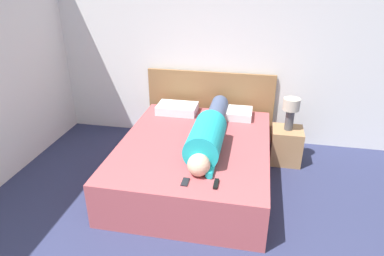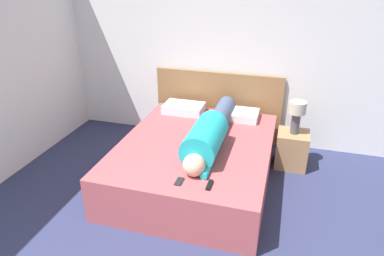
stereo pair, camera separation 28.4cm
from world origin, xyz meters
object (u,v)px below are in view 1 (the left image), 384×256
(nightstand, at_px, (286,145))
(pillow_near_headboard, at_px, (177,108))
(person_lying, at_px, (209,132))
(table_lamp, at_px, (291,109))
(bed, at_px, (195,161))
(cell_phone, at_px, (185,182))
(pillow_second, at_px, (233,113))
(tv_remote, at_px, (216,184))

(nightstand, distance_m, pillow_near_headboard, 1.52)
(person_lying, xyz_separation_m, pillow_near_headboard, (-0.57, 0.85, -0.10))
(table_lamp, distance_m, person_lying, 1.13)
(nightstand, height_order, table_lamp, table_lamp)
(bed, xyz_separation_m, table_lamp, (1.08, 0.64, 0.48))
(nightstand, distance_m, cell_phone, 1.79)
(table_lamp, relative_size, pillow_second, 0.81)
(pillow_second, bearing_deg, pillow_near_headboard, 180.00)
(tv_remote, bearing_deg, bed, 113.84)
(nightstand, bearing_deg, table_lamp, -104.04)
(bed, relative_size, pillow_second, 4.12)
(table_lamp, bearing_deg, bed, -149.37)
(person_lying, bearing_deg, pillow_second, 77.40)
(cell_phone, bearing_deg, person_lying, 82.69)
(pillow_near_headboard, height_order, cell_phone, pillow_near_headboard)
(pillow_near_headboard, bearing_deg, pillow_second, 0.00)
(table_lamp, xyz_separation_m, pillow_near_headboard, (-1.48, 0.18, -0.18))
(pillow_second, bearing_deg, table_lamp, -13.75)
(table_lamp, height_order, tv_remote, table_lamp)
(pillow_near_headboard, distance_m, cell_phone, 1.69)
(nightstand, bearing_deg, cell_phone, -124.86)
(table_lamp, height_order, pillow_near_headboard, table_lamp)
(bed, xyz_separation_m, nightstand, (1.08, 0.64, -0.02))
(pillow_near_headboard, xyz_separation_m, tv_remote, (0.75, -1.61, -0.05))
(pillow_second, relative_size, cell_phone, 3.92)
(nightstand, relative_size, pillow_near_headboard, 0.86)
(person_lying, bearing_deg, pillow_near_headboard, 123.73)
(bed, distance_m, nightstand, 1.25)
(person_lying, xyz_separation_m, cell_phone, (-0.10, -0.78, -0.15))
(nightstand, relative_size, person_lying, 0.26)
(nightstand, bearing_deg, tv_remote, -116.79)
(pillow_second, bearing_deg, tv_remote, -90.14)
(pillow_near_headboard, bearing_deg, tv_remote, -65.00)
(bed, relative_size, nightstand, 4.57)
(nightstand, xyz_separation_m, table_lamp, (-0.00, -0.00, 0.50))
(pillow_near_headboard, relative_size, pillow_second, 1.05)
(bed, relative_size, pillow_near_headboard, 3.91)
(bed, distance_m, table_lamp, 1.34)
(tv_remote, distance_m, cell_phone, 0.29)
(nightstand, xyz_separation_m, tv_remote, (-0.73, -1.44, 0.28))
(nightstand, relative_size, tv_remote, 3.06)
(table_lamp, xyz_separation_m, pillow_second, (-0.72, 0.18, -0.18))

